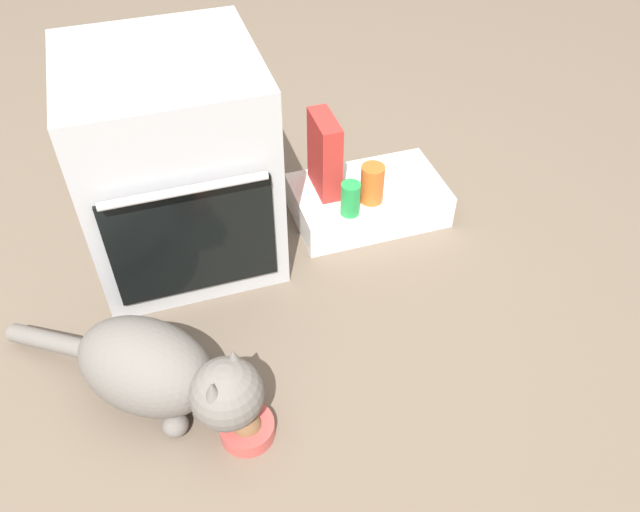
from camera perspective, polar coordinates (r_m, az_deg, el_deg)
The scene contains 8 objects.
ground at distance 1.94m, azimuth -6.76°, elevation -7.83°, with size 8.00×8.00×0.00m, color #6B5B4C.
oven at distance 2.06m, azimuth -12.91°, elevation 8.13°, with size 0.57×0.61×0.70m.
pantry_cabinet at distance 2.32m, azimuth 4.30°, elevation 5.02°, with size 0.53×0.33×0.13m, color white.
food_bowl at distance 1.75m, azimuth -6.55°, elevation -15.05°, with size 0.15×0.15×0.08m.
cat at distance 1.75m, azimuth -14.10°, elevation -10.01°, with size 0.67×0.61×0.27m.
sauce_jar at distance 2.17m, azimuth 4.70°, elevation 6.47°, with size 0.08×0.08×0.14m, color #D16023.
cereal_box at distance 2.18m, azimuth 0.42°, elevation 9.08°, with size 0.07×0.18×0.28m, color #B72D28.
soda_can at distance 2.12m, azimuth 2.75°, elevation 5.14°, with size 0.07×0.07×0.12m, color green.
Camera 1 is at (-0.15, -1.20, 1.52)m, focal length 35.68 mm.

